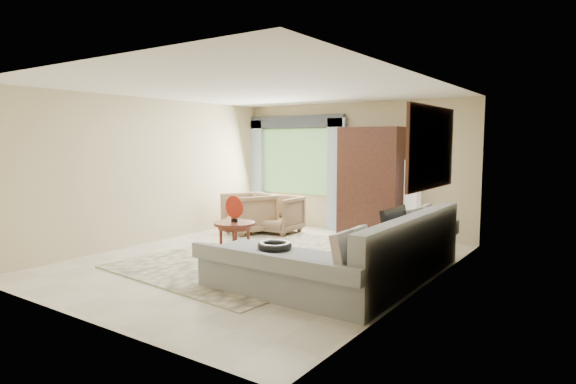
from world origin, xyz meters
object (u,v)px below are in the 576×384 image
Objects in this scene: coffee_table at (235,242)px; floor_lamp at (412,200)px; armchair_left at (249,213)px; armchair_right at (278,215)px; tv_screen at (395,225)px; armoire at (371,182)px; sectional_sofa at (362,261)px; potted_plant at (250,213)px.

floor_lamp reaches higher than coffee_table.
armchair_left is 1.07× the size of armchair_right.
tv_screen reaches higher than armchair_left.
coffee_table is 0.30× the size of armoire.
sectional_sofa is 3.24m from armoire.
floor_lamp is (-0.43, 2.96, 0.47)m from sectional_sofa.
armchair_right is at bearing -161.17° from floor_lamp.
potted_plant is 0.37× the size of floor_lamp.
armchair_right is at bearing 58.12° from armchair_left.
floor_lamp is (1.61, 3.10, 0.42)m from coffee_table.
armchair_left is 0.83m from potted_plant.
armoire is (2.62, 0.44, 0.77)m from potted_plant.
coffee_table is at bearing -31.73° from armchair_left.
armchair_right is at bearing -154.85° from armoire.
coffee_table is (-2.31, -0.57, -0.39)m from tv_screen.
potted_plant is at bearing 124.80° from coffee_table.
armchair_right is (-2.89, 2.12, 0.10)m from sectional_sofa.
potted_plant is 3.49m from floor_lamp.
sectional_sofa reaches higher than potted_plant.
sectional_sofa is 1.65× the size of armoire.
potted_plant is at bearing 147.48° from sectional_sofa.
sectional_sofa reaches higher than armchair_left.
floor_lamp is at bearing 62.52° from coffee_table.
armchair_left is (-3.36, 1.80, 0.12)m from sectional_sofa.
sectional_sofa is 3.89× the size of armchair_left.
potted_plant is 2.77m from armoire.
armoire is (1.65, 0.78, 0.67)m from armchair_right.
armchair_left is 0.42× the size of armoire.
tv_screen is at bearing -74.55° from floor_lamp.
armchair_left reaches higher than armchair_right.
armoire is (-1.23, 2.90, 0.77)m from sectional_sofa.
floor_lamp is at bearing 8.30° from potted_plant.
armoire is at bearing 75.03° from coffee_table.
potted_plant is at bearing 158.29° from armchair_right.
armchair_right is (-0.84, 2.27, 0.05)m from coffee_table.
armoire is at bearing 22.67° from armchair_right.
floor_lamp is (2.45, 0.84, 0.37)m from armchair_right.
floor_lamp is at bearing 16.35° from armchair_right.
armchair_right is 0.40× the size of armoire.
potted_plant is at bearing 150.84° from armchair_left.
potted_plant is (-0.97, 0.34, -0.10)m from armchair_right.
tv_screen is (0.27, 0.42, 0.44)m from sectional_sofa.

